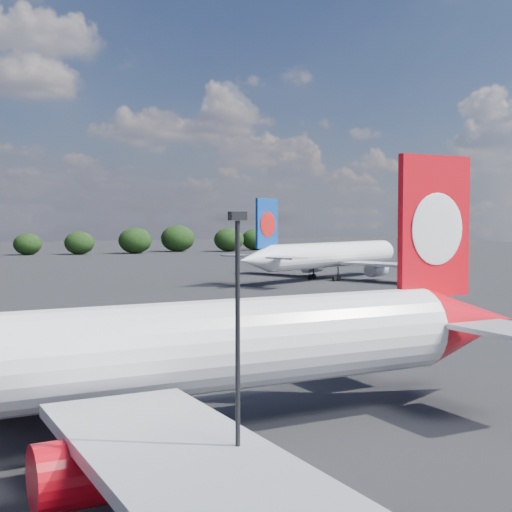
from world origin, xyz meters
name	(u,v)px	position (x,y,z in m)	size (l,w,h in m)	color
qantas_airliner	(164,353)	(4.11, -1.50, 4.34)	(43.53, 41.29, 14.26)	white
china_southern_airliner	(327,256)	(60.59, 71.09, 4.22)	(41.05, 39.47, 13.85)	white
apron_lamp_post	(238,361)	(2.61, -12.48, 6.09)	(0.55, 0.30, 10.88)	black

